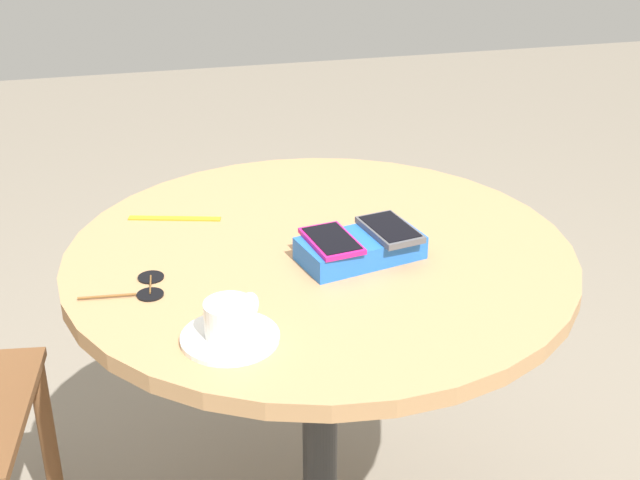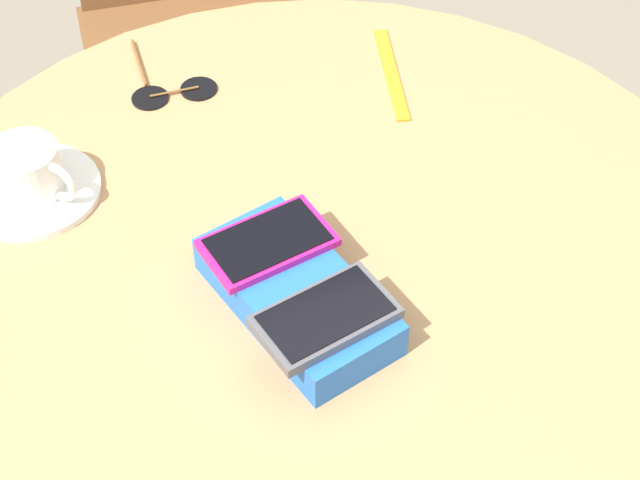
{
  "view_description": "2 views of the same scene",
  "coord_description": "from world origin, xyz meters",
  "px_view_note": "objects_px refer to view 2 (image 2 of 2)",
  "views": [
    {
      "loc": [
        0.32,
        1.38,
        1.48
      ],
      "look_at": [
        0.0,
        0.0,
        0.78
      ],
      "focal_mm": 50.0,
      "sensor_mm": 36.0,
      "label": 1
    },
    {
      "loc": [
        -0.69,
        0.28,
        1.57
      ],
      "look_at": [
        0.0,
        0.0,
        0.78
      ],
      "focal_mm": 60.0,
      "sensor_mm": 36.0,
      "label": 2
    }
  ],
  "objects_px": {
    "phone_box": "(297,296)",
    "phone_gray": "(325,317)",
    "sunglasses": "(171,90)",
    "lanyard_strap": "(392,74)",
    "saucer": "(32,191)",
    "coffee_cup": "(28,169)",
    "chair_near_window": "(201,41)",
    "round_table": "(320,328)",
    "phone_magenta": "(268,242)"
  },
  "relations": [
    {
      "from": "phone_box",
      "to": "phone_gray",
      "type": "height_order",
      "value": "phone_gray"
    },
    {
      "from": "sunglasses",
      "to": "lanyard_strap",
      "type": "bearing_deg",
      "value": -104.93
    },
    {
      "from": "saucer",
      "to": "sunglasses",
      "type": "xyz_separation_m",
      "value": [
        0.11,
        -0.19,
        -0.0
      ]
    },
    {
      "from": "phone_gray",
      "to": "lanyard_strap",
      "type": "height_order",
      "value": "phone_gray"
    },
    {
      "from": "coffee_cup",
      "to": "lanyard_strap",
      "type": "xyz_separation_m",
      "value": [
        0.05,
        -0.45,
        -0.04
      ]
    },
    {
      "from": "lanyard_strap",
      "to": "coffee_cup",
      "type": "bearing_deg",
      "value": 95.92
    },
    {
      "from": "chair_near_window",
      "to": "lanyard_strap",
      "type": "bearing_deg",
      "value": -170.92
    },
    {
      "from": "lanyard_strap",
      "to": "sunglasses",
      "type": "bearing_deg",
      "value": 75.07
    },
    {
      "from": "round_table",
      "to": "sunglasses",
      "type": "xyz_separation_m",
      "value": [
        0.31,
        0.07,
        0.13
      ]
    },
    {
      "from": "phone_box",
      "to": "saucer",
      "type": "height_order",
      "value": "phone_box"
    },
    {
      "from": "phone_magenta",
      "to": "lanyard_strap",
      "type": "xyz_separation_m",
      "value": [
        0.25,
        -0.25,
        -0.04
      ]
    },
    {
      "from": "coffee_cup",
      "to": "sunglasses",
      "type": "bearing_deg",
      "value": -58.35
    },
    {
      "from": "round_table",
      "to": "saucer",
      "type": "bearing_deg",
      "value": 52.36
    },
    {
      "from": "coffee_cup",
      "to": "lanyard_strap",
      "type": "height_order",
      "value": "coffee_cup"
    },
    {
      "from": "phone_magenta",
      "to": "sunglasses",
      "type": "height_order",
      "value": "phone_magenta"
    },
    {
      "from": "phone_gray",
      "to": "saucer",
      "type": "distance_m",
      "value": 0.38
    },
    {
      "from": "phone_magenta",
      "to": "coffee_cup",
      "type": "relative_size",
      "value": 1.5
    },
    {
      "from": "phone_magenta",
      "to": "sunglasses",
      "type": "xyz_separation_m",
      "value": [
        0.32,
        0.01,
        -0.04
      ]
    },
    {
      "from": "round_table",
      "to": "lanyard_strap",
      "type": "relative_size",
      "value": 5.14
    },
    {
      "from": "round_table",
      "to": "coffee_cup",
      "type": "height_order",
      "value": "coffee_cup"
    },
    {
      "from": "lanyard_strap",
      "to": "sunglasses",
      "type": "xyz_separation_m",
      "value": [
        0.07,
        0.26,
        0.0
      ]
    },
    {
      "from": "chair_near_window",
      "to": "phone_magenta",
      "type": "bearing_deg",
      "value": 169.02
    },
    {
      "from": "phone_magenta",
      "to": "chair_near_window",
      "type": "height_order",
      "value": "chair_near_window"
    },
    {
      "from": "phone_magenta",
      "to": "chair_near_window",
      "type": "distance_m",
      "value": 0.9
    },
    {
      "from": "phone_box",
      "to": "saucer",
      "type": "relative_size",
      "value": 1.55
    },
    {
      "from": "lanyard_strap",
      "to": "chair_near_window",
      "type": "height_order",
      "value": "chair_near_window"
    },
    {
      "from": "phone_box",
      "to": "chair_near_window",
      "type": "height_order",
      "value": "chair_near_window"
    },
    {
      "from": "round_table",
      "to": "phone_magenta",
      "type": "bearing_deg",
      "value": 96.68
    },
    {
      "from": "coffee_cup",
      "to": "chair_near_window",
      "type": "relative_size",
      "value": 0.11
    },
    {
      "from": "phone_box",
      "to": "coffee_cup",
      "type": "xyz_separation_m",
      "value": [
        0.26,
        0.21,
        0.02
      ]
    },
    {
      "from": "phone_box",
      "to": "chair_near_window",
      "type": "relative_size",
      "value": 0.28
    },
    {
      "from": "phone_magenta",
      "to": "lanyard_strap",
      "type": "distance_m",
      "value": 0.35
    },
    {
      "from": "phone_box",
      "to": "phone_magenta",
      "type": "bearing_deg",
      "value": 10.29
    },
    {
      "from": "round_table",
      "to": "sunglasses",
      "type": "height_order",
      "value": "sunglasses"
    },
    {
      "from": "phone_magenta",
      "to": "phone_box",
      "type": "bearing_deg",
      "value": -169.71
    },
    {
      "from": "saucer",
      "to": "phone_box",
      "type": "bearing_deg",
      "value": -141.15
    },
    {
      "from": "phone_gray",
      "to": "round_table",
      "type": "bearing_deg",
      "value": -19.48
    },
    {
      "from": "phone_magenta",
      "to": "sunglasses",
      "type": "bearing_deg",
      "value": 1.82
    },
    {
      "from": "chair_near_window",
      "to": "sunglasses",
      "type": "bearing_deg",
      "value": 161.31
    },
    {
      "from": "round_table",
      "to": "phone_magenta",
      "type": "xyz_separation_m",
      "value": [
        -0.01,
        0.06,
        0.17
      ]
    },
    {
      "from": "phone_magenta",
      "to": "chair_near_window",
      "type": "relative_size",
      "value": 0.16
    },
    {
      "from": "coffee_cup",
      "to": "phone_box",
      "type": "bearing_deg",
      "value": -141.16
    },
    {
      "from": "phone_gray",
      "to": "phone_magenta",
      "type": "height_order",
      "value": "phone_gray"
    },
    {
      "from": "saucer",
      "to": "coffee_cup",
      "type": "relative_size",
      "value": 1.65
    },
    {
      "from": "saucer",
      "to": "coffee_cup",
      "type": "distance_m",
      "value": 0.03
    },
    {
      "from": "coffee_cup",
      "to": "sunglasses",
      "type": "height_order",
      "value": "coffee_cup"
    },
    {
      "from": "coffee_cup",
      "to": "lanyard_strap",
      "type": "distance_m",
      "value": 0.45
    },
    {
      "from": "lanyard_strap",
      "to": "sunglasses",
      "type": "relative_size",
      "value": 1.25
    },
    {
      "from": "coffee_cup",
      "to": "saucer",
      "type": "bearing_deg",
      "value": 40.09
    },
    {
      "from": "sunglasses",
      "to": "coffee_cup",
      "type": "bearing_deg",
      "value": 121.65
    }
  ]
}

